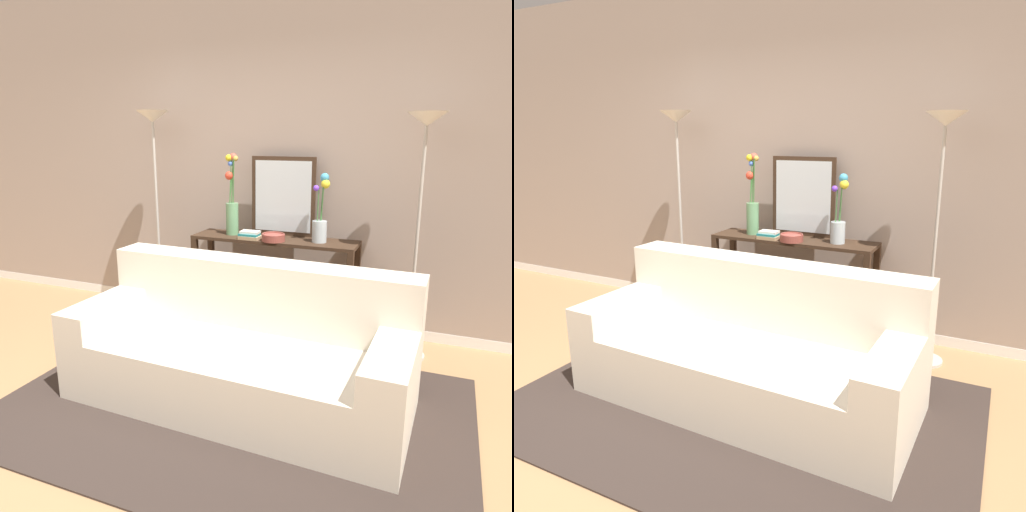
# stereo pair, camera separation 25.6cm
# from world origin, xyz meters

# --- Properties ---
(ground_plane) EXTENTS (16.00, 16.00, 0.02)m
(ground_plane) POSITION_xyz_m (0.00, 0.00, -0.01)
(ground_plane) COLOR #9E754C
(back_wall) EXTENTS (12.00, 0.15, 3.04)m
(back_wall) POSITION_xyz_m (0.00, 2.19, 1.52)
(back_wall) COLOR white
(back_wall) RESTS_ON ground
(area_rug) EXTENTS (2.92, 1.94, 0.01)m
(area_rug) POSITION_xyz_m (0.47, 0.56, 0.01)
(area_rug) COLOR #332823
(area_rug) RESTS_ON ground
(couch) EXTENTS (2.21, 0.99, 0.88)m
(couch) POSITION_xyz_m (0.47, 0.72, 0.31)
(couch) COLOR beige
(couch) RESTS_ON ground
(console_table) EXTENTS (1.43, 0.36, 0.85)m
(console_table) POSITION_xyz_m (0.28, 1.86, 0.59)
(console_table) COLOR #382619
(console_table) RESTS_ON ground
(floor_lamp_left) EXTENTS (0.28, 0.28, 1.91)m
(floor_lamp_left) POSITION_xyz_m (-0.83, 1.77, 1.50)
(floor_lamp_left) COLOR #B7B2A8
(floor_lamp_left) RESTS_ON ground
(floor_lamp_right) EXTENTS (0.28, 0.28, 1.86)m
(floor_lamp_right) POSITION_xyz_m (1.44, 1.77, 1.47)
(floor_lamp_right) COLOR #B7B2A8
(floor_lamp_right) RESTS_ON ground
(wall_mirror) EXTENTS (0.57, 0.02, 0.68)m
(wall_mirror) POSITION_xyz_m (0.30, 2.00, 1.19)
(wall_mirror) COLOR #382619
(wall_mirror) RESTS_ON console_table
(vase_tall_flowers) EXTENTS (0.12, 0.12, 0.71)m
(vase_tall_flowers) POSITION_xyz_m (-0.12, 1.87, 1.11)
(vase_tall_flowers) COLOR #669E6B
(vase_tall_flowers) RESTS_ON console_table
(vase_short_flowers) EXTENTS (0.13, 0.13, 0.56)m
(vase_short_flowers) POSITION_xyz_m (0.68, 1.85, 1.04)
(vase_short_flowers) COLOR silver
(vase_short_flowers) RESTS_ON console_table
(fruit_bowl) EXTENTS (0.19, 0.19, 0.06)m
(fruit_bowl) POSITION_xyz_m (0.31, 1.75, 0.88)
(fruit_bowl) COLOR brown
(fruit_bowl) RESTS_ON console_table
(book_stack) EXTENTS (0.18, 0.13, 0.07)m
(book_stack) POSITION_xyz_m (0.10, 1.75, 0.88)
(book_stack) COLOR tan
(book_stack) RESTS_ON console_table
(book_row_under_console) EXTENTS (0.39, 0.18, 0.12)m
(book_row_under_console) POSITION_xyz_m (-0.10, 1.86, 0.06)
(book_row_under_console) COLOR slate
(book_row_under_console) RESTS_ON ground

